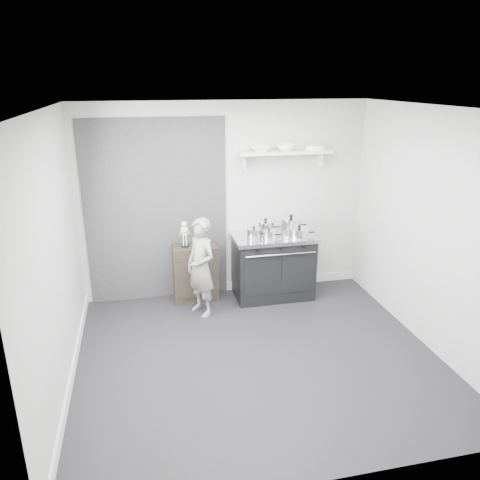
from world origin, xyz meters
The scene contains 16 objects.
ground centered at (0.00, 0.00, 0.00)m, with size 4.00×4.00×0.00m, color black.
room_shell centered at (-0.09, 0.15, 1.64)m, with size 4.02×3.62×2.71m.
wall_shelf centered at (0.80, 1.68, 2.01)m, with size 1.30×0.26×0.24m.
stove centered at (0.61, 1.48, 0.46)m, with size 1.14×0.71×0.91m.
side_cabinet centered at (-0.47, 1.61, 0.40)m, with size 0.61×0.36×0.79m, color black.
child centered at (-0.45, 1.15, 0.66)m, with size 0.48×0.31×1.31m, color gray.
pot_front_left centered at (0.31, 1.39, 0.99)m, with size 0.28×0.20×0.17m.
pot_back_left centered at (0.53, 1.59, 1.00)m, with size 0.33×0.24×0.21m.
pot_back_right centered at (0.88, 1.55, 1.02)m, with size 0.38×0.29×0.26m.
pot_front_right centered at (0.92, 1.31, 0.98)m, with size 0.36×0.28×0.18m.
pot_front_center centered at (0.50, 1.33, 0.98)m, with size 0.26×0.18×0.15m.
skeleton_full centered at (-0.60, 1.61, 1.00)m, with size 0.12×0.07×0.41m, color silver, non-canonical shape.
skeleton_torso centered at (-0.32, 1.61, 0.98)m, with size 0.10×0.07×0.37m, color silver, non-canonical shape.
bowl_large centered at (0.46, 1.67, 2.07)m, with size 0.28×0.28×0.07m, color white.
bowl_small centered at (0.82, 1.67, 2.08)m, with size 0.26×0.26×0.08m, color white.
plate_stack centered at (1.23, 1.67, 2.07)m, with size 0.27×0.27×0.06m, color white.
Camera 1 is at (-1.17, -4.41, 2.97)m, focal length 35.00 mm.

